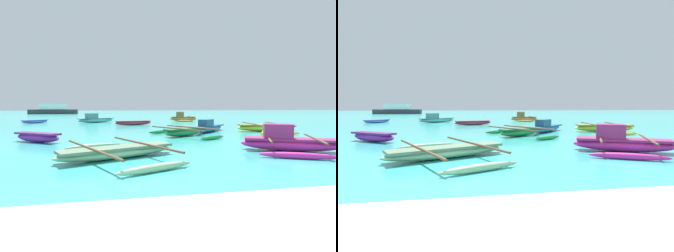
# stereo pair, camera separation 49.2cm
# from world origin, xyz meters

# --- Properties ---
(ground_plane) EXTENTS (240.00, 240.00, 0.00)m
(ground_plane) POSITION_xyz_m (0.00, 0.00, 0.00)
(ground_plane) COLOR #38ADA8
(moored_boat_0) EXTENTS (3.81, 4.92, 0.41)m
(moored_boat_0) POSITION_xyz_m (-0.05, 5.01, 0.19)
(moored_boat_0) COLOR #8EBA89
(moored_boat_0) RESTS_ON ground_plane
(moored_boat_1) EXTENTS (3.71, 2.85, 0.93)m
(moored_boat_1) POSITION_xyz_m (-2.21, 24.09, 0.33)
(moored_boat_1) COLOR #6CC8C9
(moored_boat_1) RESTS_ON ground_plane
(moored_boat_2) EXTENTS (3.48, 3.90, 0.95)m
(moored_boat_2) POSITION_xyz_m (5.86, 5.19, 0.31)
(moored_boat_2) COLOR #E32794
(moored_boat_2) RESTS_ON ground_plane
(moored_boat_3) EXTENTS (2.29, 2.33, 0.31)m
(moored_boat_3) POSITION_xyz_m (-7.87, 24.23, 0.18)
(moored_boat_3) COLOR #5F75EA
(moored_boat_3) RESTS_ON ground_plane
(moored_boat_4) EXTENTS (3.53, 4.44, 0.47)m
(moored_boat_4) POSITION_xyz_m (3.40, 10.47, 0.22)
(moored_boat_4) COLOR #238D43
(moored_boat_4) RESTS_ON ground_plane
(moored_boat_5) EXTENTS (2.37, 1.91, 0.42)m
(moored_boat_5) POSITION_xyz_m (-3.54, 9.37, 0.23)
(moored_boat_5) COLOR purple
(moored_boat_5) RESTS_ON ground_plane
(moored_boat_6) EXTENTS (3.14, 3.36, 0.80)m
(moored_boat_6) POSITION_xyz_m (5.55, 12.54, 0.28)
(moored_boat_6) COLOR #2A79B8
(moored_boat_6) RESTS_ON ground_plane
(moored_boat_7) EXTENTS (3.76, 4.82, 0.51)m
(moored_boat_7) POSITION_xyz_m (9.22, 12.11, 0.24)
(moored_boat_7) COLOR yellow
(moored_boat_7) RESTS_ON ground_plane
(moored_boat_8) EXTENTS (3.27, 1.27, 0.37)m
(moored_boat_8) POSITION_xyz_m (1.29, 19.61, 0.21)
(moored_boat_8) COLOR #B23247
(moored_boat_8) RESTS_ON ground_plane
(moored_boat_9) EXTENTS (2.99, 3.75, 1.03)m
(moored_boat_9) POSITION_xyz_m (7.08, 25.10, 0.33)
(moored_boat_9) COLOR #CF8D3E
(moored_boat_9) RESTS_ON ground_plane
(mooring_buoy_0) EXTENTS (0.54, 0.54, 0.54)m
(mooring_buoy_0) POSITION_xyz_m (6.84, 8.10, 0.27)
(mooring_buoy_0) COLOR yellow
(mooring_buoy_0) RESTS_ON ground_plane
(distant_ferry) EXTENTS (10.21, 2.25, 2.25)m
(distant_ferry) POSITION_xyz_m (-14.06, 59.59, 0.91)
(distant_ferry) COLOR #2D333D
(distant_ferry) RESTS_ON ground_plane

